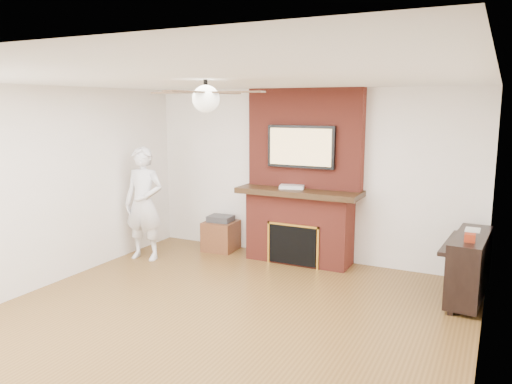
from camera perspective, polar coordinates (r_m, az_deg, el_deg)
The scene contains 11 objects.
room_shell at distance 4.94m, azimuth -5.54°, elevation -1.96°, with size 5.36×5.86×2.86m.
fireplace at distance 7.23m, azimuth 5.20°, elevation -0.21°, with size 1.78×0.64×2.50m.
tv at distance 7.10m, azimuth 5.16°, elevation 5.18°, with size 1.00×0.08×0.60m.
ceiling_fan at distance 4.84m, azimuth -5.76°, elevation 10.69°, with size 1.21×1.21×0.31m.
person at distance 7.50m, azimuth -12.69°, elevation -1.30°, with size 0.61×0.41×1.67m, color white.
side_table at distance 7.90m, azimuth -4.04°, elevation -4.84°, with size 0.50×0.50×0.55m.
piano at distance 6.37m, azimuth 23.12°, elevation -7.70°, with size 0.52×1.22×0.88m.
cable_box at distance 7.17m, azimuth 4.14°, elevation 0.60°, with size 0.35×0.20×0.05m, color silver.
candle_orange at distance 7.33m, azimuth 4.12°, elevation -7.55°, with size 0.07×0.07×0.13m, color orange.
candle_green at distance 7.29m, azimuth 4.02°, elevation -7.82°, with size 0.07×0.07×0.09m, color #4F762F.
candle_blue at distance 7.17m, azimuth 6.24°, elevation -8.19°, with size 0.06×0.06×0.08m, color #396CAC.
Camera 1 is at (2.57, -4.10, 2.26)m, focal length 35.00 mm.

